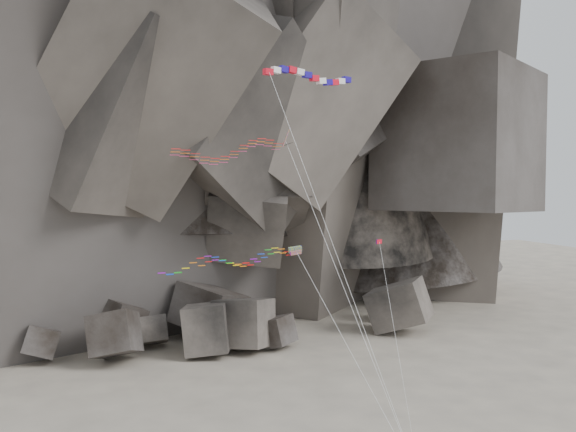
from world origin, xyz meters
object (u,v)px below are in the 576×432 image
object	(u,v)px
parafoil_kite	(226,260)
pennant_kite	(386,283)
delta_kite	(225,150)
banner_kite	(310,79)

from	to	relation	value
parafoil_kite	pennant_kite	world-z (taller)	pennant_kite
delta_kite	parafoil_kite	xyz separation A→B (m)	(0.59, 2.25, -8.32)
delta_kite	pennant_kite	bearing A→B (deg)	4.14
banner_kite	pennant_kite	size ratio (longest dim) A/B	1.89
banner_kite	parafoil_kite	size ratio (longest dim) A/B	1.86
delta_kite	parafoil_kite	distance (m)	8.64
parafoil_kite	pennant_kite	xyz separation A→B (m)	(10.97, -5.40, -1.57)
banner_kite	parafoil_kite	xyz separation A→B (m)	(-6.81, 0.51, -14.09)
banner_kite	delta_kite	bearing A→B (deg)	177.23
delta_kite	parafoil_kite	size ratio (longest dim) A/B	1.55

